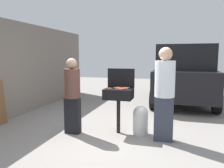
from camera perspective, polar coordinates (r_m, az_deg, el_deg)
ground_plane at (r=4.90m, az=1.18°, el=-12.74°), size 24.00×24.00×0.00m
house_wall_side at (r=6.96m, az=-22.67°, el=3.62°), size 0.24×8.00×2.61m
bbq_grill at (r=4.83m, az=1.68°, el=-2.94°), size 0.60×0.44×0.97m
grill_lid_open at (r=4.99m, az=2.30°, el=1.53°), size 0.60×0.05×0.42m
hot_dog_0 at (r=4.72m, az=2.53°, el=-1.20°), size 0.13×0.04×0.03m
hot_dog_1 at (r=4.64m, az=1.70°, el=-1.35°), size 0.13×0.03×0.03m
hot_dog_2 at (r=4.76m, az=3.20°, el=-1.13°), size 0.13×0.03×0.03m
hot_dog_3 at (r=4.85m, az=1.56°, el=-0.97°), size 0.13×0.04×0.03m
hot_dog_4 at (r=4.82m, az=1.18°, el=-1.02°), size 0.13×0.03×0.03m
hot_dog_5 at (r=4.89m, az=3.74°, el=-0.92°), size 0.13×0.03×0.03m
hot_dog_6 at (r=4.82m, az=3.33°, el=-1.03°), size 0.13×0.03×0.03m
hot_dog_7 at (r=4.75m, az=-0.82°, el=-1.14°), size 0.13×0.04×0.03m
hot_dog_8 at (r=4.93m, az=1.83°, el=-0.84°), size 0.13×0.03×0.03m
propane_tank at (r=4.88m, az=7.20°, el=-8.91°), size 0.32×0.32×0.62m
person_left at (r=4.87m, az=-10.01°, el=-2.26°), size 0.34×0.34×1.62m
person_right at (r=4.46m, az=13.12°, el=-1.71°), size 0.38×0.38×1.83m
parked_minivan at (r=8.51m, az=17.64°, el=2.48°), size 2.05×4.41×2.02m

